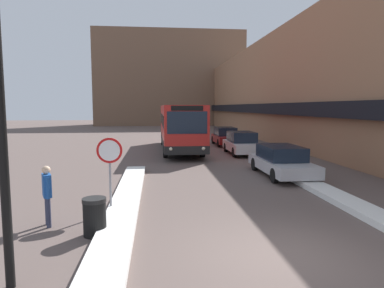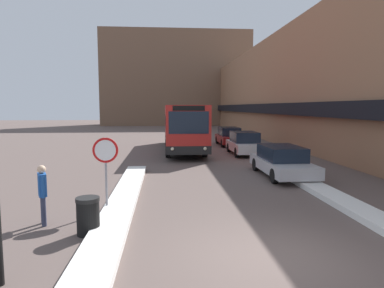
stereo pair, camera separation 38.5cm
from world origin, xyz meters
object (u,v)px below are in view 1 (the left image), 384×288
(city_bus, at_px, (180,126))
(parked_car_front, at_px, (281,161))
(parked_car_middle, at_px, (242,143))
(stop_sign, at_px, (110,159))
(trash_bin, at_px, (95,217))
(pedestrian, at_px, (47,190))
(street_lamp, at_px, (13,43))
(parked_car_back, at_px, (225,136))

(city_bus, bearing_deg, parked_car_front, -67.94)
(city_bus, height_order, parked_car_middle, city_bus)
(stop_sign, height_order, trash_bin, stop_sign)
(parked_car_front, xyz_separation_m, trash_bin, (-7.33, -6.76, -0.23))
(pedestrian, bearing_deg, parked_car_front, 101.91)
(trash_bin, bearing_deg, street_lamp, -108.33)
(city_bus, distance_m, parked_car_front, 10.76)
(city_bus, bearing_deg, parked_car_middle, -32.43)
(city_bus, bearing_deg, stop_sign, -101.99)
(parked_car_back, bearing_deg, stop_sign, -111.92)
(city_bus, distance_m, street_lamp, 19.64)
(parked_car_front, height_order, pedestrian, pedestrian)
(city_bus, distance_m, parked_car_middle, 4.88)
(parked_car_middle, height_order, parked_car_back, parked_car_middle)
(parked_car_front, bearing_deg, stop_sign, -145.58)
(parked_car_middle, distance_m, street_lamp, 18.72)
(parked_car_back, xyz_separation_m, trash_bin, (-7.33, -19.67, -0.27))
(parked_car_front, bearing_deg, city_bus, 112.06)
(trash_bin, bearing_deg, pedestrian, 148.69)
(trash_bin, bearing_deg, parked_car_middle, 62.57)
(parked_car_back, height_order, street_lamp, street_lamp)
(parked_car_middle, xyz_separation_m, pedestrian, (-8.70, -13.29, 0.23))
(street_lamp, bearing_deg, parked_car_middle, 63.81)
(parked_car_middle, relative_size, street_lamp, 0.61)
(parked_car_back, height_order, pedestrian, pedestrian)
(pedestrian, height_order, trash_bin, pedestrian)
(parked_car_middle, relative_size, trash_bin, 4.46)
(parked_car_front, distance_m, pedestrian, 10.53)
(city_bus, height_order, pedestrian, city_bus)
(stop_sign, bearing_deg, city_bus, 78.01)
(city_bus, height_order, trash_bin, city_bus)
(parked_car_front, height_order, trash_bin, parked_car_front)
(street_lamp, bearing_deg, city_bus, 77.87)
(parked_car_front, xyz_separation_m, parked_car_back, (-0.00, 12.91, 0.05))
(stop_sign, bearing_deg, street_lamp, -102.61)
(parked_car_middle, distance_m, pedestrian, 15.89)
(city_bus, relative_size, parked_car_back, 2.72)
(parked_car_front, relative_size, street_lamp, 0.68)
(parked_car_back, relative_size, street_lamp, 0.63)
(stop_sign, xyz_separation_m, pedestrian, (-1.52, -1.01, -0.67))
(parked_car_front, bearing_deg, street_lamp, -131.63)
(city_bus, bearing_deg, street_lamp, -102.13)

